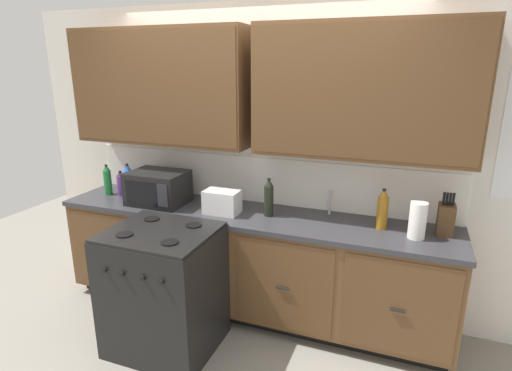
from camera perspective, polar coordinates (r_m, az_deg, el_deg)
The scene contains 14 objects.
ground_plane at distance 3.54m, azimuth -3.03°, elevation -19.38°, with size 8.10×8.10×0.00m, color gray.
wall_unit at distance 3.35m, azimuth 0.06°, elevation 9.51°, with size 4.44×0.40×2.55m.
counter_run at distance 3.53m, azimuth -1.13°, elevation -10.58°, with size 3.27×0.64×0.91m.
stove_range at distance 3.21m, azimuth -12.57°, elevation -13.84°, with size 0.76×0.68×0.95m.
microwave at distance 3.64m, azimuth -13.41°, elevation -0.29°, with size 0.48×0.37×0.28m.
toaster at distance 3.33m, azimuth -4.71°, elevation -2.26°, with size 0.28×0.18×0.19m.
knife_block at distance 3.20m, azimuth 24.76°, elevation -4.20°, with size 0.11×0.14×0.31m.
sink_faucet at distance 3.35m, azimuth 10.17°, elevation -2.31°, with size 0.02×0.02×0.20m, color #B2B5BA.
paper_towel_roll at distance 3.05m, azimuth 21.45°, elevation -4.52°, with size 0.12×0.12×0.26m, color white.
bottle_green at distance 4.03m, azimuth -19.85°, elevation 0.73°, with size 0.07×0.07×0.28m.
bottle_violet at distance 3.96m, azimuth -18.15°, elevation 0.26°, with size 0.07×0.07×0.23m.
bottle_amber at distance 3.14m, azimuth 17.09°, elevation -3.16°, with size 0.08×0.08×0.30m.
bottle_dark at distance 3.25m, azimuth 1.78°, elevation -1.70°, with size 0.07×0.07×0.31m.
bottle_blue at distance 3.88m, azimuth -17.24°, elevation 0.58°, with size 0.08×0.08×0.31m.
Camera 1 is at (1.19, -2.61, 2.07)m, focal length 28.93 mm.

